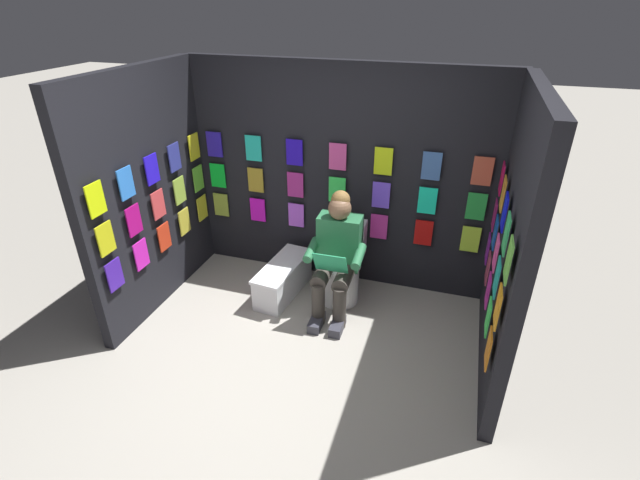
{
  "coord_description": "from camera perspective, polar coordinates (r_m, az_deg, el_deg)",
  "views": [
    {
      "loc": [
        -1.12,
        2.37,
        2.75
      ],
      "look_at": [
        -0.06,
        -0.96,
        0.85
      ],
      "focal_mm": 25.83,
      "sensor_mm": 36.0,
      "label": 1
    }
  ],
  "objects": [
    {
      "name": "ground_plane",
      "position": [
        3.8,
        -5.55,
        -18.01
      ],
      "size": [
        30.0,
        30.0,
        0.0
      ],
      "primitive_type": "plane",
      "color": "#9E998E"
    },
    {
      "name": "comic_longbox_near",
      "position": [
        4.71,
        -4.58,
        -4.8
      ],
      "size": [
        0.38,
        0.84,
        0.34
      ],
      "rotation": [
        0.0,
        0.0,
        -0.1
      ],
      "color": "silver",
      "rests_on": "ground"
    },
    {
      "name": "person_reading",
      "position": [
        4.25,
        2.05,
        -1.9
      ],
      "size": [
        0.53,
        0.69,
        1.19
      ],
      "rotation": [
        0.0,
        0.0,
        0.03
      ],
      "color": "#286B42",
      "rests_on": "ground"
    },
    {
      "name": "display_wall_left",
      "position": [
        3.66,
        22.49,
        -0.47
      ],
      "size": [
        0.14,
        1.75,
        2.22
      ],
      "color": "black",
      "rests_on": "ground"
    },
    {
      "name": "display_wall_right",
      "position": [
        4.52,
        -20.44,
        5.34
      ],
      "size": [
        0.14,
        1.75,
        2.22
      ],
      "color": "black",
      "rests_on": "ground"
    },
    {
      "name": "display_wall_back",
      "position": [
        4.62,
        2.44,
        7.66
      ],
      "size": [
        3.12,
        0.14,
        2.22
      ],
      "color": "black",
      "rests_on": "ground"
    },
    {
      "name": "toilet",
      "position": [
        4.58,
        2.7,
        -3.48
      ],
      "size": [
        0.41,
        0.56,
        0.77
      ],
      "rotation": [
        0.0,
        0.0,
        0.03
      ],
      "color": "white",
      "rests_on": "ground"
    }
  ]
}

